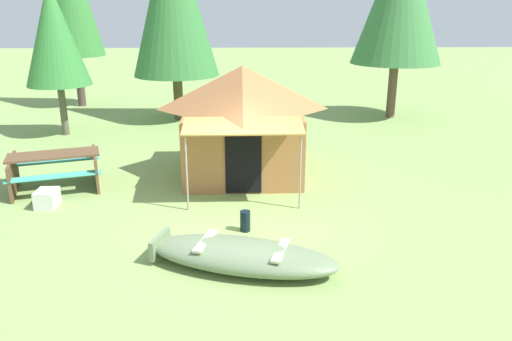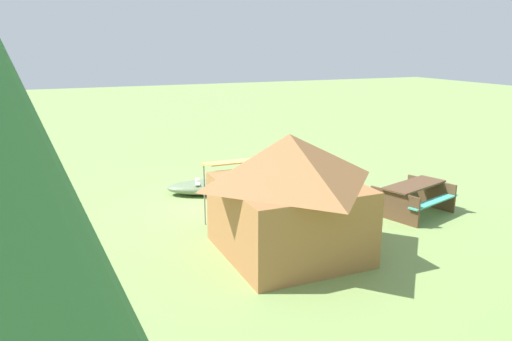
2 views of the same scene
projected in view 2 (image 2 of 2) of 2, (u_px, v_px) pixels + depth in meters
ground_plane at (238, 209)px, 13.28m from camera, size 80.00×80.00×0.00m
beached_rowboat at (219, 186)px, 14.61m from camera, size 3.15×1.82×0.42m
canvas_cabin_tent at (288, 192)px, 10.25m from camera, size 2.85×3.90×2.55m
picnic_table at (413, 195)px, 12.85m from camera, size 2.23×1.92×0.79m
cooler_box at (381, 196)px, 13.82m from camera, size 0.40×0.50×0.35m
fuel_can at (232, 200)px, 13.42m from camera, size 0.25×0.25×0.38m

